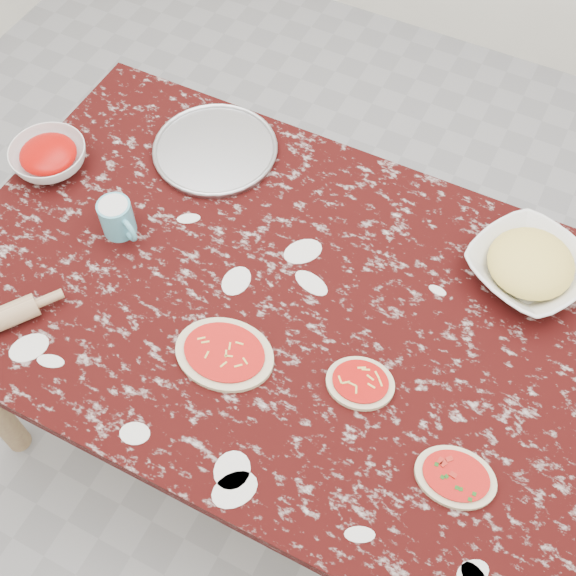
# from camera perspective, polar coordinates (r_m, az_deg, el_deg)

# --- Properties ---
(ground) EXTENTS (4.00, 4.00, 0.00)m
(ground) POSITION_cam_1_polar(r_m,az_deg,el_deg) (2.35, -0.00, -10.62)
(ground) COLOR gray
(worktable) EXTENTS (1.60, 1.00, 0.75)m
(worktable) POSITION_cam_1_polar(r_m,az_deg,el_deg) (1.75, -0.00, -2.36)
(worktable) COLOR black
(worktable) RESTS_ON ground
(pizza_tray) EXTENTS (0.36, 0.36, 0.01)m
(pizza_tray) POSITION_cam_1_polar(r_m,az_deg,el_deg) (1.97, -5.65, 10.55)
(pizza_tray) COLOR #B2B2B7
(pizza_tray) RESTS_ON worktable
(sauce_bowl) EXTENTS (0.25, 0.25, 0.06)m
(sauce_bowl) POSITION_cam_1_polar(r_m,az_deg,el_deg) (2.00, -17.98, 9.58)
(sauce_bowl) COLOR white
(sauce_bowl) RESTS_ON worktable
(cheese_bowl) EXTENTS (0.35, 0.35, 0.06)m
(cheese_bowl) POSITION_cam_1_polar(r_m,az_deg,el_deg) (1.78, 18.11, 1.48)
(cheese_bowl) COLOR white
(cheese_bowl) RESTS_ON worktable
(flour_mug) EXTENTS (0.12, 0.08, 0.09)m
(flour_mug) POSITION_cam_1_polar(r_m,az_deg,el_deg) (1.80, -13.05, 5.29)
(flour_mug) COLOR #56ABBF
(flour_mug) RESTS_ON worktable
(pizza_left) EXTENTS (0.24, 0.19, 0.02)m
(pizza_left) POSITION_cam_1_polar(r_m,az_deg,el_deg) (1.61, -4.94, -5.09)
(pizza_left) COLOR beige
(pizza_left) RESTS_ON worktable
(pizza_mid) EXTENTS (0.17, 0.15, 0.02)m
(pizza_mid) POSITION_cam_1_polar(r_m,az_deg,el_deg) (1.58, 5.61, -7.33)
(pizza_mid) COLOR beige
(pizza_mid) RESTS_ON worktable
(pizza_right) EXTENTS (0.18, 0.14, 0.02)m
(pizza_right) POSITION_cam_1_polar(r_m,az_deg,el_deg) (1.53, 12.83, -14.07)
(pizza_right) COLOR beige
(pizza_right) RESTS_ON worktable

